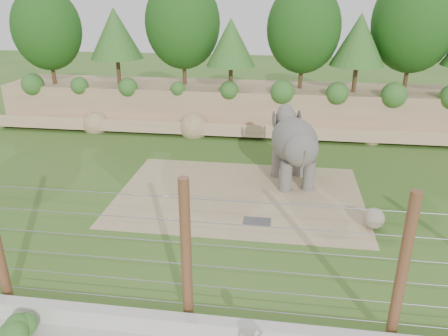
# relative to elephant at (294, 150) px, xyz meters

# --- Properties ---
(ground) EXTENTS (90.00, 90.00, 0.00)m
(ground) POSITION_rel_elephant_xyz_m (-2.65, -4.62, -1.52)
(ground) COLOR #38651E
(ground) RESTS_ON ground
(back_embankment) EXTENTS (30.00, 5.52, 8.77)m
(back_embankment) POSITION_rel_elephant_xyz_m (-2.06, 8.06, 2.45)
(back_embankment) COLOR #A1815F
(back_embankment) RESTS_ON ground
(dirt_patch) EXTENTS (10.00, 7.00, 0.02)m
(dirt_patch) POSITION_rel_elephant_xyz_m (-2.15, -1.62, -1.51)
(dirt_patch) COLOR tan
(dirt_patch) RESTS_ON ground
(drain_grate) EXTENTS (1.00, 0.60, 0.03)m
(drain_grate) POSITION_rel_elephant_xyz_m (-1.26, -3.77, -1.48)
(drain_grate) COLOR #262628
(drain_grate) RESTS_ON dirt_patch
(elephant) EXTENTS (2.50, 4.03, 3.03)m
(elephant) POSITION_rel_elephant_xyz_m (0.00, 0.00, 0.00)
(elephant) COLOR #56514D
(elephant) RESTS_ON ground
(stone_ball) EXTENTS (0.76, 0.76, 0.76)m
(stone_ball) POSITION_rel_elephant_xyz_m (2.85, -3.64, -1.11)
(stone_ball) COLOR gray
(stone_ball) RESTS_ON dirt_patch
(retaining_wall) EXTENTS (26.00, 0.35, 0.50)m
(retaining_wall) POSITION_rel_elephant_xyz_m (-2.65, -9.62, -1.27)
(retaining_wall) COLOR beige
(retaining_wall) RESTS_ON ground
(barrier_fence) EXTENTS (20.26, 0.26, 4.00)m
(barrier_fence) POSITION_rel_elephant_xyz_m (-2.65, -9.12, 0.48)
(barrier_fence) COLOR brown
(barrier_fence) RESTS_ON ground
(walkway_shrub) EXTENTS (0.69, 0.69, 0.69)m
(walkway_shrub) POSITION_rel_elephant_xyz_m (-6.59, -10.42, -1.16)
(walkway_shrub) COLOR #336226
(walkway_shrub) RESTS_ON walkway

